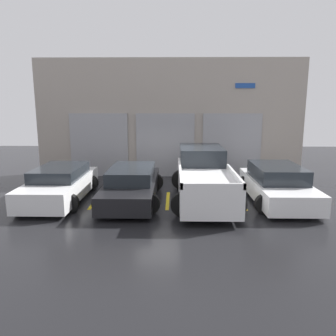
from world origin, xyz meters
TOP-DOWN VIEW (x-y plane):
  - ground_plane at (0.00, 0.00)m, footprint 28.00×28.00m
  - shophouse_building at (-0.01, 3.28)m, footprint 12.54×0.68m
  - pickup_truck at (1.30, -0.72)m, footprint 2.36×5.37m
  - sedan_white at (3.90, -1.00)m, footprint 2.20×4.39m
  - sedan_side at (-3.90, -1.00)m, footprint 2.13×4.34m
  - van_right at (-1.30, -1.00)m, footprint 2.18×4.65m
  - parking_stripe_far_left at (-5.20, -1.03)m, footprint 0.12×2.20m
  - parking_stripe_left at (-2.60, -1.03)m, footprint 0.12×2.20m
  - parking_stripe_centre at (0.00, -1.03)m, footprint 0.12×2.20m
  - parking_stripe_right at (2.60, -1.03)m, footprint 0.12×2.20m
  - parking_stripe_far_right at (5.20, -1.03)m, footprint 0.12×2.20m

SIDE VIEW (x-z plane):
  - ground_plane at x=0.00m, z-range 0.00..0.00m
  - parking_stripe_far_left at x=-5.20m, z-range 0.00..0.01m
  - parking_stripe_left at x=-2.60m, z-range 0.00..0.01m
  - parking_stripe_centre at x=0.00m, z-range 0.00..0.01m
  - parking_stripe_right at x=2.60m, z-range 0.00..0.01m
  - parking_stripe_far_right at x=5.20m, z-range 0.00..0.01m
  - van_right at x=-1.30m, z-range -0.02..1.17m
  - sedan_side at x=-3.90m, z-range -0.03..1.19m
  - sedan_white at x=3.90m, z-range -0.04..1.25m
  - pickup_truck at x=1.30m, z-range -0.06..1.71m
  - shophouse_building at x=-0.01m, z-range -0.06..5.43m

